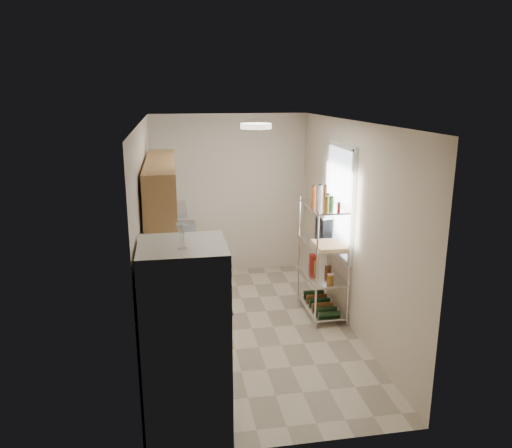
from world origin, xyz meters
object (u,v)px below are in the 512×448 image
Objects in this scene: frying_pan_large at (168,242)px; espresso_machine at (324,226)px; cutting_board at (329,245)px; rice_cooker at (173,243)px; refrigerator at (186,342)px.

frying_pan_large is 0.88× the size of espresso_machine.
cutting_board is at bearing -1.06° from frying_pan_large.
cutting_board is (1.98, -0.47, 0.01)m from rice_cooker.
cutting_board is at bearing -109.10° from espresso_machine.
espresso_machine is at bearing 0.94° from rice_cooker.
refrigerator reaches higher than espresso_machine.
refrigerator reaches higher than rice_cooker.
refrigerator is 6.56× the size of espresso_machine.
refrigerator is 6.20× the size of rice_cooker.
frying_pan_large is (-0.06, 0.36, -0.09)m from rice_cooker.
cutting_board is at bearing 45.96° from refrigerator.
espresso_machine is at bearing 12.40° from frying_pan_large.
espresso_machine reaches higher than cutting_board.
rice_cooker is 0.59× the size of cutting_board.
frying_pan_large is at bearing 99.93° from rice_cooker.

